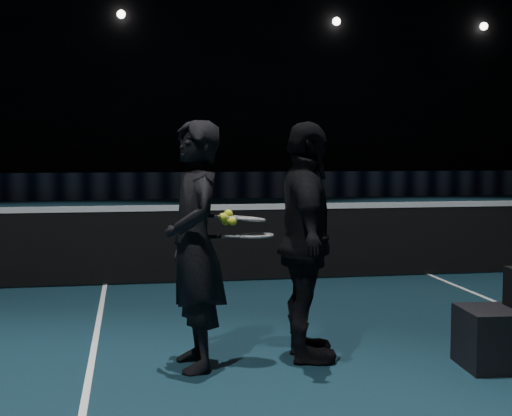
{
  "coord_description": "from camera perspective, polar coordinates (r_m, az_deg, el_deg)",
  "views": [
    {
      "loc": [
        -3.81,
        -8.59,
        1.59
      ],
      "look_at": [
        -2.89,
        -3.41,
        1.18
      ],
      "focal_mm": 50.0,
      "sensor_mm": 36.0,
      "label": 1
    }
  ],
  "objects": [
    {
      "name": "sponsor_backdrop",
      "position": [
        24.42,
        -1.15,
        1.85
      ],
      "size": [
        22.0,
        0.15,
        0.9
      ],
      "primitive_type": "cube",
      "color": "black",
      "rests_on": "floor"
    },
    {
      "name": "player_a",
      "position": [
        5.22,
        -4.92,
        -3.0
      ],
      "size": [
        0.52,
        0.71,
        1.82
      ],
      "primitive_type": "imported",
      "rotation": [
        0.0,
        0.0,
        -1.44
      ],
      "color": "black",
      "rests_on": "floor"
    },
    {
      "name": "fixtures_far",
      "position": [
        27.11,
        -1.96,
        14.96
      ],
      "size": [
        20.0,
        0.3,
        0.3
      ],
      "primitive_type": null,
      "color": "white",
      "rests_on": "wall_back"
    },
    {
      "name": "net_mesh",
      "position": [
        9.47,
        13.7,
        -2.53
      ],
      "size": [
        12.8,
        0.02,
        0.86
      ],
      "primitive_type": "cube",
      "color": "black",
      "rests_on": "floor"
    },
    {
      "name": "court_lines",
      "position": [
        9.53,
        13.65,
        -5.19
      ],
      "size": [
        10.98,
        23.78,
        0.01
      ],
      "primitive_type": null,
      "color": "white",
      "rests_on": "floor"
    },
    {
      "name": "racket_upper",
      "position": [
        5.31,
        -0.73,
        -0.86
      ],
      "size": [
        0.7,
        0.31,
        0.1
      ],
      "primitive_type": null,
      "rotation": [
        0.0,
        0.1,
        0.13
      ],
      "color": "black",
      "rests_on": "player_b"
    },
    {
      "name": "floor",
      "position": [
        9.53,
        13.65,
        -5.21
      ],
      "size": [
        36.0,
        36.0,
        0.0
      ],
      "primitive_type": "plane",
      "color": "black",
      "rests_on": "ground"
    },
    {
      "name": "racket_lower",
      "position": [
        5.3,
        -0.11,
        -2.22
      ],
      "size": [
        0.69,
        0.26,
        0.03
      ],
      "primitive_type": null,
      "rotation": [
        0.0,
        0.0,
        0.06
      ],
      "color": "black",
      "rests_on": "player_a"
    },
    {
      "name": "wall_back",
      "position": [
        27.08,
        -2.01,
        11.76
      ],
      "size": [
        30.0,
        0.0,
        30.0
      ],
      "primitive_type": "plane",
      "rotation": [
        1.57,
        0.0,
        0.0
      ],
      "color": "black",
      "rests_on": "ground"
    },
    {
      "name": "tennis_balls",
      "position": [
        5.25,
        -2.19,
        -0.88
      ],
      "size": [
        0.12,
        0.1,
        0.12
      ],
      "primitive_type": null,
      "color": "yellow",
      "rests_on": "racket_upper"
    },
    {
      "name": "net_tape",
      "position": [
        9.42,
        13.75,
        0.28
      ],
      "size": [
        12.8,
        0.03,
        0.07
      ],
      "primitive_type": "cube",
      "color": "white",
      "rests_on": "net_mesh"
    },
    {
      "name": "player_b",
      "position": [
        5.41,
        4.02,
        -2.73
      ],
      "size": [
        0.58,
        1.11,
        1.82
      ],
      "primitive_type": "imported",
      "rotation": [
        0.0,
        0.0,
        1.44
      ],
      "color": "black",
      "rests_on": "floor"
    }
  ]
}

